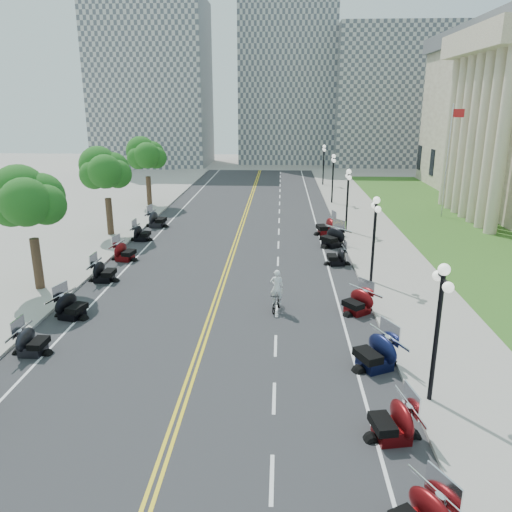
{
  "coord_description": "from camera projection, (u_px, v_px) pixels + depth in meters",
  "views": [
    {
      "loc": [
        3.34,
        -23.42,
        9.99
      ],
      "look_at": [
        2.02,
        2.63,
        2.0
      ],
      "focal_mm": 35.0,
      "sensor_mm": 36.0,
      "label": 1
    }
  ],
  "objects": [
    {
      "name": "lawn",
      "position": [
        450.0,
        227.0,
        41.78
      ],
      "size": [
        9.0,
        60.0,
        0.1
      ],
      "primitive_type": "cube",
      "color": "#356023",
      "rests_on": "ground"
    },
    {
      "name": "tree_3",
      "position": [
        106.0,
        175.0,
        37.92
      ],
      "size": [
        4.8,
        4.8,
        9.2
      ],
      "primitive_type": null,
      "color": "#235619",
      "rests_on": "sidewalk_south"
    },
    {
      "name": "motorcycle_s_7",
      "position": [
        124.0,
        251.0,
        32.98
      ],
      "size": [
        2.26,
        2.26,
        1.35
      ],
      "primitive_type": null,
      "rotation": [
        0.0,
        0.0,
        1.38
      ],
      "color": "#590A0C",
      "rests_on": "road"
    },
    {
      "name": "distant_block_b",
      "position": [
        287.0,
        73.0,
        85.8
      ],
      "size": [
        16.0,
        12.0,
        30.0
      ],
      "primitive_type": "cube",
      "color": "gray",
      "rests_on": "ground"
    },
    {
      "name": "lane_dash_14",
      "position": [
        280.0,
        197.0,
        55.85
      ],
      "size": [
        0.12,
        2.0,
        0.0
      ],
      "primitive_type": "cube",
      "color": "white",
      "rests_on": "road"
    },
    {
      "name": "lane_dash_7",
      "position": [
        277.0,
        282.0,
        29.11
      ],
      "size": [
        0.12,
        2.0,
        0.0
      ],
      "primitive_type": "cube",
      "color": "white",
      "rests_on": "road"
    },
    {
      "name": "lane_dash_12",
      "position": [
        279.0,
        211.0,
        48.21
      ],
      "size": [
        0.12,
        2.0,
        0.0
      ],
      "primitive_type": "cube",
      "color": "white",
      "rests_on": "road"
    },
    {
      "name": "street_lamp_1",
      "position": [
        437.0,
        335.0,
        16.64
      ],
      "size": [
        0.5,
        1.2,
        4.9
      ],
      "primitive_type": null,
      "color": "black",
      "rests_on": "sidewalk_north"
    },
    {
      "name": "lane_dash_13",
      "position": [
        280.0,
        203.0,
        52.03
      ],
      "size": [
        0.12,
        2.0,
        0.0
      ],
      "primitive_type": "cube",
      "color": "white",
      "rests_on": "road"
    },
    {
      "name": "lane_dash_3",
      "position": [
        272.0,
        479.0,
        13.84
      ],
      "size": [
        0.12,
        2.0,
        0.0
      ],
      "primitive_type": "cube",
      "color": "white",
      "rests_on": "road"
    },
    {
      "name": "edge_line_south",
      "position": [
        143.0,
        251.0,
        35.31
      ],
      "size": [
        0.12,
        90.0,
        0.0
      ],
      "primitive_type": "cube",
      "color": "white",
      "rests_on": "road"
    },
    {
      "name": "edge_line_north",
      "position": [
        324.0,
        253.0,
        34.69
      ],
      "size": [
        0.12,
        90.0,
        0.0
      ],
      "primitive_type": "cube",
      "color": "white",
      "rests_on": "road"
    },
    {
      "name": "street_lamp_3",
      "position": [
        347.0,
        201.0,
        39.55
      ],
      "size": [
        0.5,
        1.2,
        4.9
      ],
      "primitive_type": null,
      "color": "black",
      "rests_on": "sidewalk_north"
    },
    {
      "name": "motorcycle_s_8",
      "position": [
        142.0,
        232.0,
        37.76
      ],
      "size": [
        1.98,
        1.98,
        1.31
      ],
      "primitive_type": null,
      "rotation": [
        0.0,
        0.0,
        1.51
      ],
      "color": "black",
      "rests_on": "road"
    },
    {
      "name": "ground",
      "position": [
        214.0,
        308.0,
        25.45
      ],
      "size": [
        160.0,
        160.0,
        0.0
      ],
      "primitive_type": "plane",
      "color": "gray"
    },
    {
      "name": "tree_4",
      "position": [
        147.0,
        159.0,
        49.38
      ],
      "size": [
        4.8,
        4.8,
        9.2
      ],
      "primitive_type": null,
      "color": "#235619",
      "rests_on": "sidewalk_south"
    },
    {
      "name": "motorcycle_n_3",
      "position": [
        393.0,
        419.0,
        15.34
      ],
      "size": [
        2.28,
        2.28,
        1.37
      ],
      "primitive_type": null,
      "rotation": [
        0.0,
        0.0,
        -1.39
      ],
      "color": "#590A0C",
      "rests_on": "road"
    },
    {
      "name": "motorcycle_s_6",
      "position": [
        104.0,
        270.0,
        29.08
      ],
      "size": [
        1.98,
        1.98,
        1.35
      ],
      "primitive_type": null,
      "rotation": [
        0.0,
        0.0,
        1.54
      ],
      "color": "black",
      "rests_on": "road"
    },
    {
      "name": "centerline_yellow_b",
      "position": [
        234.0,
        252.0,
        34.99
      ],
      "size": [
        0.12,
        90.0,
        0.0
      ],
      "primitive_type": "cube",
      "color": "yellow",
      "rests_on": "road"
    },
    {
      "name": "lane_dash_6",
      "position": [
        277.0,
        309.0,
        25.29
      ],
      "size": [
        0.12,
        2.0,
        0.0
      ],
      "primitive_type": "cube",
      "color": "white",
      "rests_on": "road"
    },
    {
      "name": "lane_dash_8",
      "position": [
        278.0,
        261.0,
        32.93
      ],
      "size": [
        0.12,
        2.0,
        0.0
      ],
      "primitive_type": "cube",
      "color": "white",
      "rests_on": "road"
    },
    {
      "name": "road",
      "position": [
        233.0,
        252.0,
        35.0
      ],
      "size": [
        16.0,
        90.0,
        0.01
      ],
      "primitive_type": "cube",
      "color": "#333335",
      "rests_on": "ground"
    },
    {
      "name": "cyclist_rider",
      "position": [
        277.0,
        276.0,
        24.56
      ],
      "size": [
        0.66,
        0.44,
        1.82
      ],
      "primitive_type": "imported",
      "rotation": [
        0.0,
        0.0,
        3.14
      ],
      "color": "silver",
      "rests_on": "bicycle"
    },
    {
      "name": "street_lamp_4",
      "position": [
        333.0,
        179.0,
        51.01
      ],
      "size": [
        0.5,
        1.2,
        4.9
      ],
      "primitive_type": null,
      "color": "black",
      "rests_on": "sidewalk_north"
    },
    {
      "name": "street_lamp_2",
      "position": [
        374.0,
        240.0,
        28.09
      ],
      "size": [
        0.5,
        1.2,
        4.9
      ],
      "primitive_type": null,
      "color": "black",
      "rests_on": "sidewalk_north"
    },
    {
      "name": "distant_block_c",
      "position": [
        394.0,
        97.0,
        83.23
      ],
      "size": [
        20.0,
        14.0,
        22.0
      ],
      "primitive_type": "cube",
      "color": "gray",
      "rests_on": "ground"
    },
    {
      "name": "flagpole",
      "position": [
        447.0,
        162.0,
        44.12
      ],
      "size": [
        1.1,
        0.2,
        10.0
      ],
      "primitive_type": null,
      "color": "silver",
      "rests_on": "ground"
    },
    {
      "name": "distant_block_a",
      "position": [
        153.0,
        84.0,
        81.72
      ],
      "size": [
        18.0,
        14.0,
        26.0
      ],
      "primitive_type": "cube",
      "color": "gray",
      "rests_on": "ground"
    },
    {
      "name": "bicycle",
      "position": [
        277.0,
        302.0,
        24.97
      ],
      "size": [
        0.82,
        1.65,
        0.95
      ],
      "primitive_type": "imported",
      "rotation": [
        0.0,
        0.0,
        -0.24
      ],
      "color": "#A51414",
      "rests_on": "road"
    },
    {
      "name": "motorcycle_n_7",
      "position": [
        337.0,
        255.0,
        32.09
      ],
      "size": [
        1.97,
        1.97,
        1.29
      ],
      "primitive_type": null,
      "rotation": [
        0.0,
        0.0,
        -1.5
      ],
      "color": "black",
      "rests_on": "road"
    },
    {
      "name": "lane_dash_9",
      "position": [
        278.0,
        245.0,
        36.75
      ],
      "size": [
        0.12,
        2.0,
        0.0
      ],
      "primitive_type": "cube",
      "color": "white",
      "rests_on": "road"
    },
    {
      "name": "tree_2",
      "position": [
        30.0,
        207.0,
        26.46
      ],
      "size": [
        4.8,
        4.8,
        9.2
      ],
      "primitive_type": null,
      "color": "#235619",
      "rests_on": "sidewalk_south"
    },
    {
      "name": "motorcycle_n_5",
      "position": [
        358.0,
        301.0,
        24.63
      ],
      "size": [
        2.67,
        2.67,
        1.34
      ],
      "primitive_type": null,
      "rotation": [
        0.0,
        0.0,
        -0.92
      ],
      "color": "#590A0C",
      "rests_on": "road"
    },
    {
      "name": "sidewalk_north",
      "position": [
        384.0,
        253.0,
        34.47
      ],
      "size": [
        5.0,
        90.0,
        0.15
      ],
      "primitive_type": "cube",
      "color": "#9E9991",
      "rests_on": "ground"
    },
    {
      "name": "motorcycle_s_5",
      "position": [
        71.0,
        305.0,
        24.09
      ],
      "size": [
        2.39,
        2.39,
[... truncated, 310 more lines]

